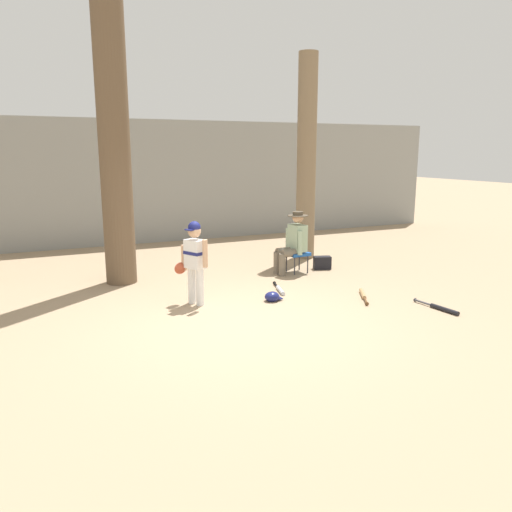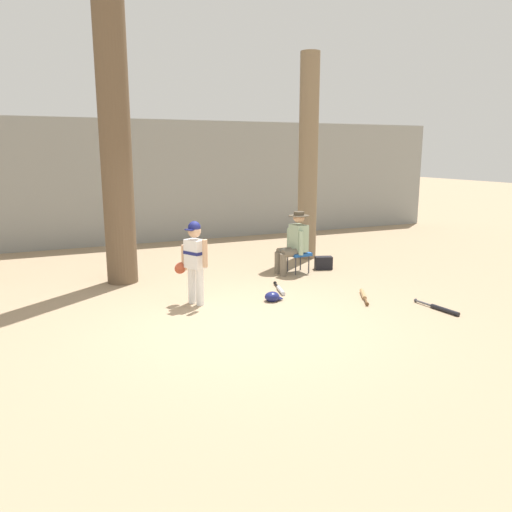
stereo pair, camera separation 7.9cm
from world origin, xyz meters
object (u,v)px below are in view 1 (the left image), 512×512
at_px(tree_behind_spectator, 306,173).
at_px(seated_spectator, 293,241).
at_px(bat_black_composite, 441,308).
at_px(handbag_beside_stool, 322,263).
at_px(batting_helmet_navy, 272,297).
at_px(bat_aluminum_silver, 280,289).
at_px(bat_wood_tan, 363,295).
at_px(tree_near_player, 113,124).
at_px(young_ballplayer, 194,257).
at_px(folding_stool, 297,254).

bearing_deg(tree_behind_spectator, seated_spectator, -128.67).
bearing_deg(bat_black_composite, handbag_beside_stool, 93.41).
distance_m(seated_spectator, batting_helmet_navy, 2.02).
xyz_separation_m(tree_behind_spectator, batting_helmet_navy, (-2.16, -2.72, -1.81)).
distance_m(bat_aluminum_silver, batting_helmet_navy, 0.58).
bearing_deg(bat_wood_tan, tree_near_player, 142.74).
height_order(tree_behind_spectator, young_ballplayer, tree_behind_spectator).
distance_m(tree_near_player, tree_behind_spectator, 4.26).
distance_m(young_ballplayer, folding_stool, 2.75).
height_order(young_ballplayer, bat_aluminum_silver, young_ballplayer).
relative_size(folding_stool, bat_aluminum_silver, 0.59).
bearing_deg(bat_aluminum_silver, seated_spectator, 51.98).
relative_size(bat_black_composite, batting_helmet_navy, 2.88).
distance_m(tree_behind_spectator, bat_wood_tan, 3.70).
bearing_deg(tree_near_player, bat_wood_tan, -37.26).
height_order(tree_near_player, young_ballplayer, tree_near_player).
bearing_deg(tree_near_player, folding_stool, -11.59).
relative_size(seated_spectator, handbag_beside_stool, 3.53).
distance_m(folding_stool, bat_aluminum_silver, 1.46).
bearing_deg(bat_wood_tan, bat_aluminum_silver, 141.65).
xyz_separation_m(tree_near_player, seated_spectator, (3.17, -0.68, -2.15)).
xyz_separation_m(tree_near_player, handbag_beside_stool, (3.87, -0.63, -2.66)).
height_order(tree_behind_spectator, bat_wood_tan, tree_behind_spectator).
height_order(tree_near_player, tree_behind_spectator, tree_near_player).
relative_size(tree_near_player, seated_spectator, 5.21).
xyz_separation_m(folding_stool, seated_spectator, (-0.10, -0.01, 0.28)).
relative_size(tree_behind_spectator, seated_spectator, 3.74).
bearing_deg(folding_stool, tree_behind_spectator, 54.17).
relative_size(young_ballplayer, seated_spectator, 1.09).
bearing_deg(seated_spectator, handbag_beside_stool, 4.00).
distance_m(tree_behind_spectator, bat_black_composite, 4.59).
relative_size(folding_stool, bat_wood_tan, 0.58).
xyz_separation_m(tree_behind_spectator, bat_wood_tan, (-0.70, -3.13, -1.85)).
relative_size(handbag_beside_stool, bat_aluminum_silver, 0.48).
relative_size(handbag_beside_stool, batting_helmet_navy, 1.19).
xyz_separation_m(tree_near_player, young_ballplayer, (0.80, -1.84, -2.05)).
distance_m(tree_near_player, seated_spectator, 3.89).
bearing_deg(batting_helmet_navy, tree_near_player, 131.84).
bearing_deg(young_ballplayer, tree_near_player, 113.51).
height_order(young_ballplayer, handbag_beside_stool, young_ballplayer).
height_order(young_ballplayer, bat_black_composite, young_ballplayer).
bearing_deg(handbag_beside_stool, bat_aluminum_silver, -144.07).
height_order(handbag_beside_stool, bat_black_composite, handbag_beside_stool).
relative_size(young_ballplayer, bat_aluminum_silver, 1.83).
bearing_deg(tree_behind_spectator, bat_wood_tan, -102.66).
xyz_separation_m(folding_stool, handbag_beside_stool, (0.61, 0.04, -0.23)).
xyz_separation_m(handbag_beside_stool, bat_aluminum_silver, (-1.54, -1.11, -0.10)).
bearing_deg(bat_wood_tan, young_ballplayer, 163.71).
height_order(seated_spectator, bat_wood_tan, seated_spectator).
xyz_separation_m(folding_stool, bat_wood_tan, (0.16, -1.93, -0.33)).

